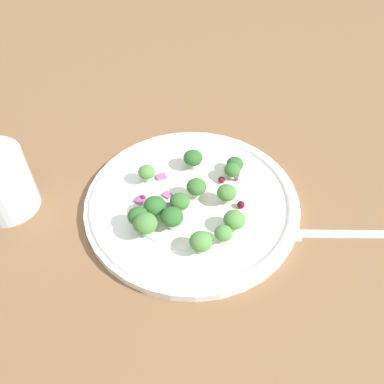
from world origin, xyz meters
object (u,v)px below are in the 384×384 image
(broccoli_floret_1, at_px, (235,164))
(water_glass, at_px, (0,182))
(broccoli_floret_2, at_px, (196,187))
(plate, at_px, (192,201))
(fork, at_px, (336,234))
(broccoli_floret_0, at_px, (138,216))

(broccoli_floret_1, relative_size, water_glass, 0.27)
(broccoli_floret_2, height_order, water_glass, water_glass)
(plate, distance_m, broccoli_floret_2, 0.03)
(fork, height_order, water_glass, water_glass)
(fork, bearing_deg, water_glass, 104.15)
(plate, bearing_deg, fork, -84.31)
(broccoli_floret_0, xyz_separation_m, broccoli_floret_1, (0.14, -0.08, -0.01))
(plate, distance_m, broccoli_floret_1, 0.08)
(broccoli_floret_0, distance_m, broccoli_floret_1, 0.16)
(broccoli_floret_1, distance_m, broccoli_floret_2, 0.08)
(broccoli_floret_2, relative_size, water_glass, 0.30)
(broccoli_floret_0, bearing_deg, plate, -34.28)
(broccoli_floret_2, xyz_separation_m, fork, (0.02, -0.18, -0.03))
(broccoli_floret_0, height_order, fork, broccoli_floret_0)
(broccoli_floret_1, xyz_separation_m, broccoli_floret_2, (-0.07, 0.03, 0.01))
(plate, height_order, water_glass, water_glass)
(plate, height_order, broccoli_floret_0, broccoli_floret_0)
(broccoli_floret_0, relative_size, broccoli_floret_1, 1.09)
(fork, bearing_deg, plate, 95.69)
(water_glass, bearing_deg, plate, -69.35)
(plate, distance_m, fork, 0.19)
(broccoli_floret_0, relative_size, fork, 0.15)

